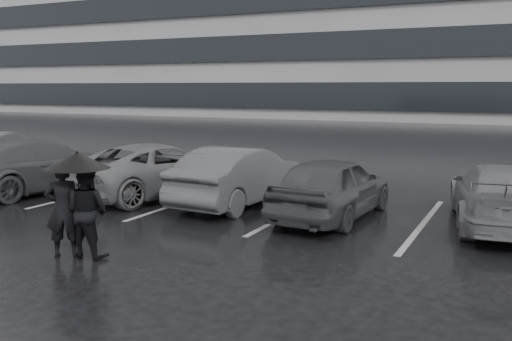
{
  "coord_description": "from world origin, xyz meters",
  "views": [
    {
      "loc": [
        5.25,
        -9.14,
        2.76
      ],
      "look_at": [
        0.35,
        1.0,
        1.1
      ],
      "focal_mm": 40.0,
      "sensor_mm": 36.0,
      "label": 1
    }
  ],
  "objects_px": {
    "car_main": "(332,187)",
    "pedestrian_left": "(63,209)",
    "car_west_b": "(159,169)",
    "car_west_a": "(240,176)",
    "car_east": "(502,196)",
    "pedestrian_right": "(87,211)",
    "car_west_c": "(38,165)"
  },
  "relations": [
    {
      "from": "car_main",
      "to": "car_west_a",
      "type": "xyz_separation_m",
      "value": [
        -2.4,
        0.39,
        0.01
      ]
    },
    {
      "from": "car_west_b",
      "to": "car_west_c",
      "type": "distance_m",
      "value": 3.29
    },
    {
      "from": "car_main",
      "to": "pedestrian_left",
      "type": "bearing_deg",
      "value": 59.12
    },
    {
      "from": "car_main",
      "to": "car_east",
      "type": "xyz_separation_m",
      "value": [
        3.26,
        0.69,
        -0.04
      ]
    },
    {
      "from": "car_main",
      "to": "car_west_c",
      "type": "bearing_deg",
      "value": 6.3
    },
    {
      "from": "car_main",
      "to": "car_west_b",
      "type": "height_order",
      "value": "car_main"
    },
    {
      "from": "car_west_a",
      "to": "pedestrian_left",
      "type": "bearing_deg",
      "value": 85.94
    },
    {
      "from": "car_west_a",
      "to": "car_west_b",
      "type": "distance_m",
      "value": 2.44
    },
    {
      "from": "pedestrian_right",
      "to": "car_east",
      "type": "bearing_deg",
      "value": -141.56
    },
    {
      "from": "car_east",
      "to": "pedestrian_left",
      "type": "xyz_separation_m",
      "value": [
        -6.33,
        -5.24,
        0.16
      ]
    },
    {
      "from": "car_west_c",
      "to": "car_east",
      "type": "bearing_deg",
      "value": -164.74
    },
    {
      "from": "car_west_a",
      "to": "car_east",
      "type": "distance_m",
      "value": 5.67
    },
    {
      "from": "pedestrian_left",
      "to": "car_main",
      "type": "bearing_deg",
      "value": -158.19
    },
    {
      "from": "car_main",
      "to": "pedestrian_right",
      "type": "relative_size",
      "value": 2.59
    },
    {
      "from": "car_main",
      "to": "car_west_a",
      "type": "bearing_deg",
      "value": -6.15
    },
    {
      "from": "car_west_b",
      "to": "pedestrian_left",
      "type": "height_order",
      "value": "pedestrian_left"
    },
    {
      "from": "car_east",
      "to": "pedestrian_right",
      "type": "height_order",
      "value": "pedestrian_right"
    },
    {
      "from": "car_west_b",
      "to": "car_east",
      "type": "distance_m",
      "value": 8.1
    },
    {
      "from": "pedestrian_left",
      "to": "pedestrian_right",
      "type": "distance_m",
      "value": 0.39
    },
    {
      "from": "car_west_a",
      "to": "car_east",
      "type": "relative_size",
      "value": 0.95
    },
    {
      "from": "car_east",
      "to": "pedestrian_right",
      "type": "relative_size",
      "value": 2.87
    },
    {
      "from": "car_west_a",
      "to": "pedestrian_left",
      "type": "xyz_separation_m",
      "value": [
        -0.66,
        -4.94,
        0.1
      ]
    },
    {
      "from": "car_west_b",
      "to": "car_east",
      "type": "height_order",
      "value": "car_west_b"
    },
    {
      "from": "pedestrian_right",
      "to": "car_west_b",
      "type": "bearing_deg",
      "value": -68.88
    },
    {
      "from": "car_main",
      "to": "car_west_c",
      "type": "xyz_separation_m",
      "value": [
        -7.96,
        -0.44,
        0.03
      ]
    },
    {
      "from": "car_main",
      "to": "car_west_a",
      "type": "distance_m",
      "value": 2.43
    },
    {
      "from": "car_main",
      "to": "pedestrian_left",
      "type": "height_order",
      "value": "pedestrian_left"
    },
    {
      "from": "car_west_a",
      "to": "car_west_c",
      "type": "distance_m",
      "value": 5.62
    },
    {
      "from": "car_west_a",
      "to": "pedestrian_left",
      "type": "height_order",
      "value": "pedestrian_left"
    },
    {
      "from": "pedestrian_right",
      "to": "car_main",
      "type": "bearing_deg",
      "value": -123.67
    },
    {
      "from": "car_east",
      "to": "pedestrian_right",
      "type": "xyz_separation_m",
      "value": [
        -5.97,
        -5.09,
        0.13
      ]
    },
    {
      "from": "car_west_c",
      "to": "pedestrian_left",
      "type": "distance_m",
      "value": 6.39
    }
  ]
}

